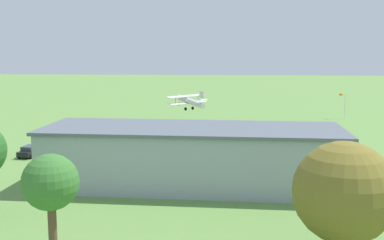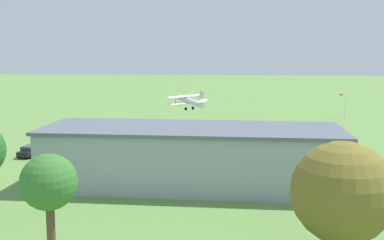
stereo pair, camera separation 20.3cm
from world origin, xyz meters
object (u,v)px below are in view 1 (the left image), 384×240
Objects in this scene: biplane at (190,101)px; person_crossing_taxiway at (316,150)px; tree_behind_hangar_right at (51,184)px; car_yellow at (76,153)px; person_at_fence_line at (320,153)px; car_black at (30,151)px; windsock at (342,96)px; hangar at (192,156)px; person_watching_takeoff at (111,147)px; tree_by_windsock at (344,192)px; person_near_hangar_door at (125,146)px; person_walking_on_apron at (309,159)px.

biplane reaches higher than person_crossing_taxiway.
tree_behind_hangar_right is at bearing 85.46° from biplane.
car_yellow is 2.93× the size of person_at_fence_line.
windsock reaches higher than car_black.
hangar is 18.51× the size of person_crossing_taxiway.
hangar reaches higher than person_watching_takeoff.
person_watching_takeoff is 0.19× the size of tree_by_windsock.
person_near_hangar_door is (11.13, -16.55, -2.48)m from hangar.
biplane reaches higher than hangar.
hangar reaches higher than person_walking_on_apron.
person_crossing_taxiway is at bearing -110.69° from person_walking_on_apron.
windsock is at bearing -108.58° from person_walking_on_apron.
person_crossing_taxiway is (-40.29, -2.87, 0.08)m from car_black.
biplane is at bearing 21.43° from windsock.
tree_by_windsock is (4.80, 34.48, 4.48)m from person_crossing_taxiway.
person_walking_on_apron reaches higher than person_at_fence_line.
tree_behind_hangar_right is at bearing 53.60° from person_at_fence_line.
tree_by_windsock reaches higher than biplane.
biplane is 25.48m from person_near_hangar_door.
windsock is (-37.15, -73.06, -0.82)m from tree_behind_hangar_right.
biplane is 4.75× the size of person_walking_on_apron.
person_walking_on_apron is (-38.35, 2.28, 0.07)m from car_black.
person_crossing_taxiway is at bearing 177.64° from person_near_hangar_door.
person_watching_takeoff is 29.79m from person_at_fence_line.
person_near_hangar_door is at bearing -141.21° from car_yellow.
biplane is 0.93× the size of tree_by_windsock.
person_at_fence_line is at bearing 174.72° from person_near_hangar_door.
biplane is 32.26m from person_crossing_taxiway.
hangar is 7.50× the size of car_black.
person_crossing_taxiway is at bearing 71.72° from windsock.
person_at_fence_line is (-2.23, -3.71, -0.06)m from person_walking_on_apron.
car_yellow is at bearing -74.54° from tree_behind_hangar_right.
person_crossing_taxiway reaches higher than person_walking_on_apron.
tree_by_windsock is at bearing 82.08° from person_crossing_taxiway.
person_at_fence_line is (-27.81, 2.57, 0.00)m from person_near_hangar_door.
tree_behind_hangar_right reaches higher than windsock.
car_yellow is 0.85× the size of windsock.
tree_behind_hangar_right is at bearing 52.98° from person_walking_on_apron.
person_watching_takeoff is at bearing -10.77° from person_walking_on_apron.
hangar is at bearing 61.50° from windsock.
person_crossing_taxiway reaches higher than person_watching_takeoff.
person_walking_on_apron reaches higher than person_watching_takeoff.
person_walking_on_apron is at bearing -95.56° from tree_by_windsock.
hangar is at bearing 152.29° from car_black.
car_yellow is at bearing 42.03° from windsock.
tree_by_windsock is (-15.07, 59.55, 0.36)m from biplane.
person_crossing_taxiway is at bearing -124.96° from tree_behind_hangar_right.
biplane is 1.47× the size of windsock.
person_watching_takeoff is at bearing -164.72° from car_black.
tree_behind_hangar_right is (-4.80, 35.38, 4.95)m from person_watching_takeoff.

